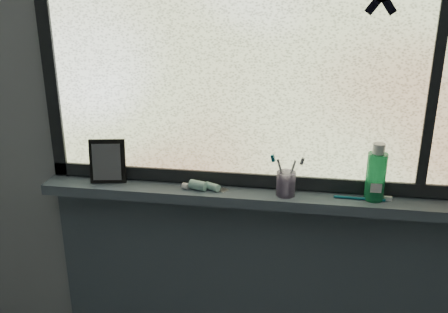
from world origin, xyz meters
The scene contains 12 objects.
wall_back centered at (0.00, 1.30, 1.25)m, with size 3.00×0.01×2.50m, color #9EA3A8.
windowsill centered at (0.00, 1.23, 1.00)m, with size 1.62×0.14×0.04m, color #4C5966.
sill_apron centered at (0.00, 1.29, 0.49)m, with size 1.62×0.02×0.98m, color #4C5966.
window_pane centered at (0.00, 1.28, 1.53)m, with size 1.50×0.01×1.00m, color silver.
frame_bottom centered at (0.00, 1.28, 1.05)m, with size 1.60×0.03×0.05m, color black.
frame_left centered at (-0.78, 1.28, 1.53)m, with size 0.05×0.03×1.10m, color black.
frame_mullion centered at (0.60, 1.28, 1.53)m, with size 0.04×0.03×1.00m, color black.
vanity_mirror centered at (-0.56, 1.24, 1.11)m, with size 0.14×0.07×0.17m, color black.
toothpaste_tube centered at (-0.18, 1.22, 1.04)m, with size 0.20×0.04×0.04m, color white, non-canonical shape.
toothbrush_cup centered at (0.12, 1.22, 1.07)m, with size 0.07×0.07×0.09m, color #AF94C4.
toothbrush_lying centered at (0.39, 1.22, 1.03)m, with size 0.22×0.02×0.01m, color #0C5B6E, non-canonical shape.
mouthwash_bottle centered at (0.44, 1.23, 1.13)m, with size 0.07×0.07×0.17m, color #21AE5F.
Camera 1 is at (0.16, -0.47, 1.78)m, focal length 40.00 mm.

